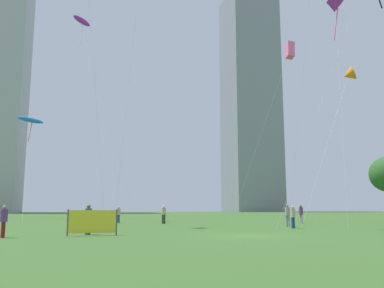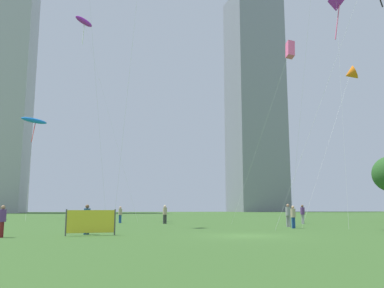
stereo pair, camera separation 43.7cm
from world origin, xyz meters
name	(u,v)px [view 1 (the left image)]	position (x,y,z in m)	size (l,w,h in m)	color
ground	(248,236)	(0.00, 0.00, 0.00)	(280.00, 280.00, 0.00)	#335623
person_standing_0	(88,217)	(-8.83, 2.69, 1.00)	(0.39, 0.39, 1.74)	#1E478C
person_standing_1	(293,215)	(6.11, 7.36, 0.99)	(0.38, 0.38, 1.71)	#1E478C
person_standing_2	(287,214)	(6.78, 9.84, 1.07)	(0.41, 0.41, 1.86)	gray
person_standing_3	(4,219)	(-13.03, 0.99, 0.97)	(0.37, 0.37, 1.68)	maroon
person_standing_4	(164,213)	(-2.54, 18.10, 1.05)	(0.40, 0.40, 1.82)	#2D2D33
person_standing_5	(119,213)	(-6.87, 20.92, 0.98)	(0.38, 0.38, 1.69)	#1E478C
person_standing_6	(301,213)	(10.75, 15.56, 1.06)	(0.41, 0.41, 1.84)	gray
kite_flying_0	(82,21)	(-12.07, 27.87, 24.94)	(8.38, 5.51, 25.58)	silver
kite_flying_1	(349,75)	(14.07, 11.20, 13.97)	(7.88, 4.09, 14.75)	silver
kite_flying_2	(290,51)	(5.90, 6.29, 13.79)	(2.63, 10.23, 14.60)	silver
kite_flying_3	(31,120)	(-19.83, 39.83, 14.35)	(3.91, 13.03, 14.79)	silver
kite_flying_4	(335,8)	(12.41, 10.09, 20.02)	(3.38, 4.99, 21.23)	silver
distant_highrise_1	(251,103)	(48.10, 135.41, 45.38)	(21.32, 15.70, 90.76)	gray
event_banner	(93,222)	(-8.53, 1.74, 0.77)	(2.74, 0.48, 1.47)	#4C4C4C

